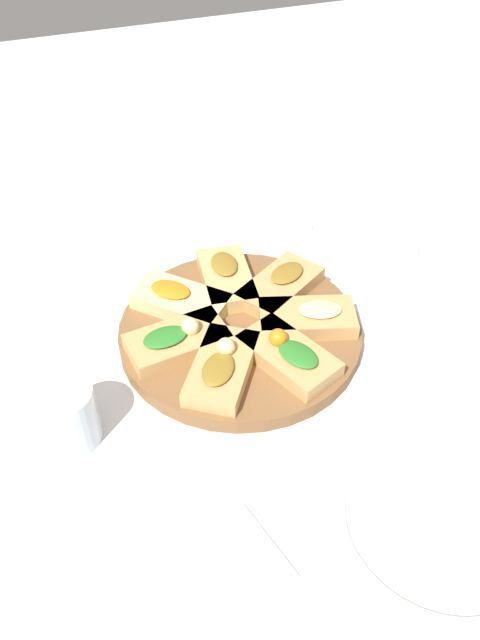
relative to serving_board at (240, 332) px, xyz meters
The scene contains 13 objects.
ground_plane 0.01m from the serving_board, ahead, with size 3.00×3.00×0.00m, color white.
serving_board is the anchor object (origin of this frame).
focaccia_slice_0 0.11m from the serving_board, 21.22° to the left, with size 0.16×0.12×0.05m.
focaccia_slice_1 0.11m from the serving_board, 71.38° to the left, with size 0.12×0.16×0.03m.
focaccia_slice_2 0.11m from the serving_board, 119.86° to the left, with size 0.14×0.16×0.03m.
focaccia_slice_3 0.11m from the serving_board, behind, with size 0.15×0.10×0.03m.
focaccia_slice_4 0.11m from the serving_board, 136.71° to the right, with size 0.16×0.15×0.03m.
focaccia_slice_5 0.11m from the serving_board, 84.27° to the right, with size 0.09×0.15×0.05m.
focaccia_slice_6 0.11m from the serving_board, 35.45° to the right, with size 0.16×0.15×0.05m.
plate_left 0.34m from the serving_board, 117.92° to the left, with size 0.21×0.21×0.02m.
plate_right 0.39m from the serving_board, 15.34° to the left, with size 0.25×0.25×0.02m.
water_glass 0.29m from the serving_board, 70.76° to the right, with size 0.08×0.08×0.09m, color silver.
napkin_stack 0.36m from the serving_board, 21.69° to the right, with size 0.11×0.09×0.01m, color white.
Camera 1 is at (0.65, -0.25, 0.67)m, focal length 35.00 mm.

